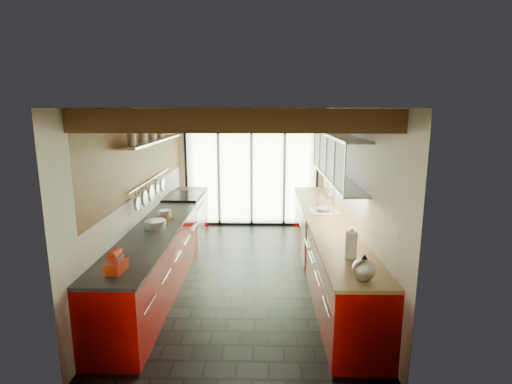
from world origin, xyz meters
The scene contains 18 objects.
ground centered at (0.00, 0.00, 0.00)m, with size 5.50×5.50×0.00m, color black.
room_shell centered at (0.00, 0.00, 1.65)m, with size 5.50×5.50×5.50m.
ceiling_beams centered at (0.00, 0.38, 2.46)m, with size 3.14×5.06×4.90m.
glass_door centered at (0.00, 2.69, 1.66)m, with size 2.95×0.10×2.90m.
left_counter centered at (-1.28, 0.00, 0.46)m, with size 0.68×5.00×0.92m.
range_stove centered at (-1.28, 1.45, 0.47)m, with size 0.66×0.90×0.97m.
right_counter centered at (1.27, 0.00, 0.46)m, with size 0.68×5.00×0.92m.
sink_assembly centered at (1.29, 0.40, 0.96)m, with size 0.45×0.52×0.43m.
upper_cabinets_right centered at (1.43, 0.30, 1.85)m, with size 0.34×3.00×3.00m.
left_wall_fixtures centered at (-1.47, 0.18, 1.85)m, with size 0.28×2.60×0.96m.
stand_mixer centered at (-1.27, -2.08, 1.02)m, with size 0.18×0.28×0.25m.
pot_large centered at (-1.27, -0.01, 0.98)m, with size 0.19×0.19×0.12m, color silver.
pot_small centered at (-1.27, -0.56, 0.98)m, with size 0.30×0.30×0.11m, color silver.
cutting_board centered at (-1.27, -0.19, 0.93)m, with size 0.24×0.33×0.03m, color brown.
kettle centered at (1.27, -2.25, 1.04)m, with size 0.31×0.33×0.28m.
paper_towel centered at (1.27, -1.66, 1.07)m, with size 0.17×0.17×0.36m.
soap_bottle centered at (1.27, 0.86, 1.02)m, with size 0.09×0.10×0.21m, color silver.
bowl centered at (1.27, 0.45, 0.95)m, with size 0.23×0.23×0.06m, color silver.
Camera 1 is at (0.27, -5.98, 2.60)m, focal length 28.00 mm.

